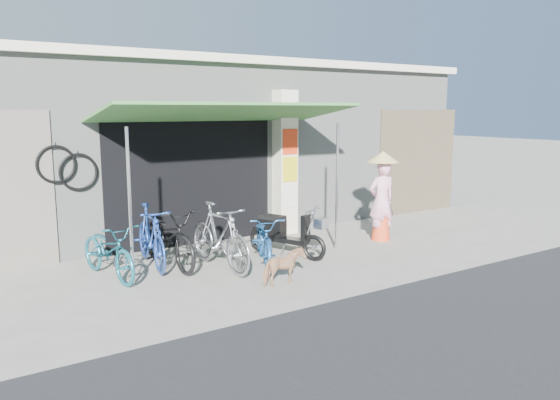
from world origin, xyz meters
TOP-DOWN VIEW (x-y plane):
  - ground at (0.00, 0.00)m, footprint 80.00×80.00m
  - bicycle_shop at (-0.00, 5.09)m, footprint 12.30×5.30m
  - shop_pillar at (0.85, 2.45)m, footprint 0.42×0.44m
  - awning at (-0.90, 1.63)m, footprint 4.60×1.88m
  - neighbour_right at (5.00, 2.59)m, footprint 2.60×0.06m
  - bike_teal at (-3.21, 1.25)m, footprint 0.85×1.76m
  - bike_blue at (-2.44, 1.50)m, footprint 0.67×1.77m
  - bike_black at (-2.18, 1.37)m, footprint 0.77×1.95m
  - bike_silver at (-1.54, 0.76)m, footprint 0.63×1.86m
  - bike_navy at (-0.76, 0.63)m, footprint 1.18×1.71m
  - street_dog at (-1.12, -0.52)m, footprint 0.67×0.33m
  - moped at (-0.20, 0.86)m, footprint 0.78×1.53m
  - nun at (2.12, 0.83)m, footprint 0.64×0.64m

SIDE VIEW (x-z plane):
  - ground at x=0.00m, z-range 0.00..0.00m
  - street_dog at x=-1.12m, z-range 0.00..0.56m
  - moped at x=-0.20m, z-range -0.04..0.87m
  - bike_navy at x=-0.76m, z-range 0.00..0.85m
  - bike_teal at x=-3.21m, z-range 0.00..0.89m
  - bike_black at x=-2.18m, z-range 0.00..1.01m
  - bike_blue at x=-2.44m, z-range 0.00..1.04m
  - bike_silver at x=-1.54m, z-range 0.00..1.10m
  - nun at x=2.12m, z-range -0.01..1.78m
  - neighbour_right at x=5.00m, z-range 0.00..2.60m
  - shop_pillar at x=0.85m, z-range 0.00..3.00m
  - bicycle_shop at x=0.00m, z-range 0.00..3.66m
  - awning at x=-0.90m, z-range 1.15..3.88m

